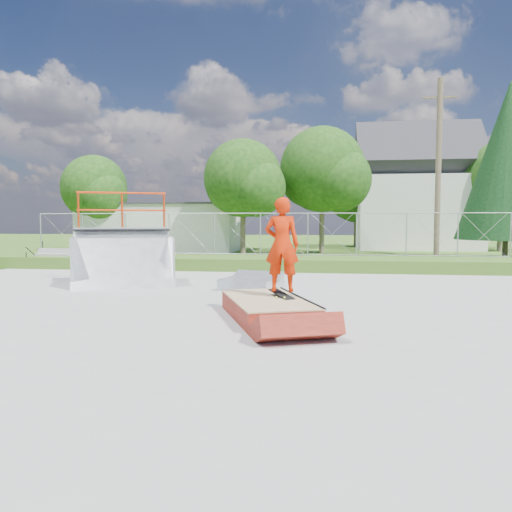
{
  "coord_description": "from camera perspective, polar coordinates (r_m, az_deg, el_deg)",
  "views": [
    {
      "loc": [
        2.74,
        -10.43,
        1.95
      ],
      "look_at": [
        1.06,
        1.57,
        1.1
      ],
      "focal_mm": 35.0,
      "sensor_mm": 36.0,
      "label": 1
    }
  ],
  "objects": [
    {
      "name": "conifer_tree",
      "position": [
        29.12,
        26.86,
        9.68
      ],
      "size": [
        5.04,
        5.04,
        9.1
      ],
      "color": "brown",
      "rests_on": "ground"
    },
    {
      "name": "skateboard",
      "position": [
        10.08,
        2.96,
        -4.45
      ],
      "size": [
        0.62,
        0.79,
        0.13
      ],
      "primitive_type": "cube",
      "rotation": [
        0.14,
        0.0,
        0.57
      ],
      "color": "black",
      "rests_on": "grind_box"
    },
    {
      "name": "tree_back_mid",
      "position": [
        38.41,
        11.72,
        6.43
      ],
      "size": [
        4.08,
        3.84,
        5.7
      ],
      "color": "brown",
      "rests_on": "ground"
    },
    {
      "name": "ground",
      "position": [
        10.96,
        -6.69,
        -6.26
      ],
      "size": [
        120.0,
        120.0,
        0.0
      ],
      "primitive_type": "plane",
      "color": "#385F1B",
      "rests_on": "ground"
    },
    {
      "name": "gable_house",
      "position": [
        37.02,
        17.81,
        6.73
      ],
      "size": [
        8.4,
        6.08,
        8.94
      ],
      "color": "silver",
      "rests_on": "ground"
    },
    {
      "name": "tree_left_far",
      "position": [
        33.64,
        -17.76,
        7.2
      ],
      "size": [
        4.42,
        4.16,
        6.18
      ],
      "color": "brown",
      "rests_on": "ground"
    },
    {
      "name": "tree_right_far",
      "position": [
        36.24,
        26.74,
        7.68
      ],
      "size": [
        5.1,
        4.8,
        7.12
      ],
      "color": "brown",
      "rests_on": "ground"
    },
    {
      "name": "quarter_pipe",
      "position": [
        15.44,
        -14.95,
        1.97
      ],
      "size": [
        3.61,
        3.38,
        2.88
      ],
      "primitive_type": null,
      "rotation": [
        0.0,
        0.0,
        0.41
      ],
      "color": "#A1A4A8",
      "rests_on": "concrete_pad"
    },
    {
      "name": "grass_berm",
      "position": [
        20.19,
        0.13,
        -0.82
      ],
      "size": [
        24.0,
        3.0,
        0.5
      ],
      "primitive_type": "cube",
      "color": "#385F1B",
      "rests_on": "ground"
    },
    {
      "name": "concrete_pad",
      "position": [
        10.96,
        -6.69,
        -6.16
      ],
      "size": [
        20.0,
        16.0,
        0.04
      ],
      "primitive_type": "cube",
      "color": "#969593",
      "rests_on": "ground"
    },
    {
      "name": "grind_box",
      "position": [
        9.93,
        1.29,
        -6.06
      ],
      "size": [
        2.3,
        3.15,
        0.42
      ],
      "rotation": [
        0.0,
        0.0,
        0.36
      ],
      "color": "maroon",
      "rests_on": "concrete_pad"
    },
    {
      "name": "utility_pole",
      "position": [
        23.03,
        20.11,
        8.87
      ],
      "size": [
        0.24,
        0.24,
        8.0
      ],
      "primitive_type": "cylinder",
      "color": "brown",
      "rests_on": "ground"
    },
    {
      "name": "tree_center",
      "position": [
        30.38,
        8.12,
        9.43
      ],
      "size": [
        5.44,
        5.12,
        7.6
      ],
      "color": "brown",
      "rests_on": "ground"
    },
    {
      "name": "flat_bank_ramp",
      "position": [
        14.09,
        -0.53,
        -3.03
      ],
      "size": [
        1.78,
        1.85,
        0.45
      ],
      "primitive_type": null,
      "rotation": [
        0.0,
        0.0,
        -0.24
      ],
      "color": "#A1A4A8",
      "rests_on": "concrete_pad"
    },
    {
      "name": "chain_link_fence",
      "position": [
        21.12,
        0.5,
        2.51
      ],
      "size": [
        20.0,
        0.06,
        1.8
      ],
      "primitive_type": null,
      "color": "#9FA3A7",
      "rests_on": "grass_berm"
    },
    {
      "name": "tree_left_near",
      "position": [
        28.71,
        -1.08,
        8.58
      ],
      "size": [
        4.76,
        4.48,
        6.65
      ],
      "color": "brown",
      "rests_on": "ground"
    },
    {
      "name": "concrete_stairs",
      "position": [
        22.25,
        -22.42,
        -0.29
      ],
      "size": [
        1.5,
        1.6,
        0.8
      ],
      "primitive_type": null,
      "color": "#969593",
      "rests_on": "ground"
    },
    {
      "name": "skater",
      "position": [
        9.99,
        2.97,
        0.91
      ],
      "size": [
        0.7,
        0.48,
        1.89
      ],
      "primitive_type": "imported",
      "rotation": [
        0.0,
        0.0,
        3.11
      ],
      "color": "red",
      "rests_on": "grind_box"
    },
    {
      "name": "utility_building_flat",
      "position": [
        34.17,
        -10.38,
        3.18
      ],
      "size": [
        10.0,
        6.0,
        3.0
      ],
      "primitive_type": "cube",
      "color": "silver",
      "rests_on": "ground"
    }
  ]
}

